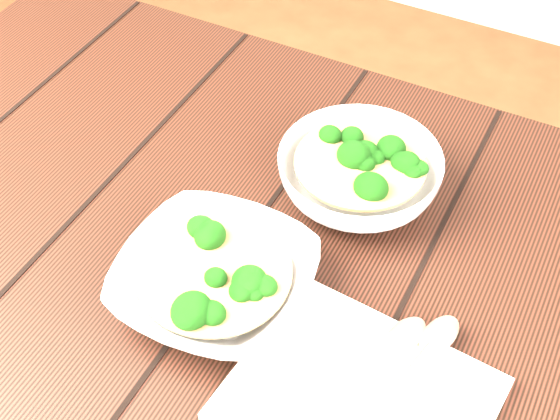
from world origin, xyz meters
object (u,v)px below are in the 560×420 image
at_px(soup_bowl_back, 359,174).
at_px(soup_bowl_front, 215,280).
at_px(trivet, 216,237).
at_px(napkin, 359,400).
at_px(table, 250,324).

bearing_deg(soup_bowl_back, soup_bowl_front, -109.25).
distance_m(soup_bowl_front, trivet, 0.08).
bearing_deg(soup_bowl_back, napkin, -66.39).
distance_m(trivet, napkin, 0.26).
xyz_separation_m(soup_bowl_back, trivet, (-0.11, -0.15, -0.02)).
bearing_deg(soup_bowl_front, trivet, 120.36).
bearing_deg(trivet, napkin, -26.60).
bearing_deg(trivet, table, -12.64).
bearing_deg(soup_bowl_back, table, -112.90).
xyz_separation_m(trivet, napkin, (0.23, -0.11, -0.01)).
bearing_deg(napkin, table, 155.27).
relative_size(soup_bowl_front, trivet, 2.13).
bearing_deg(napkin, soup_bowl_back, 118.53).
height_order(table, trivet, trivet).
xyz_separation_m(table, soup_bowl_back, (0.07, 0.16, 0.15)).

